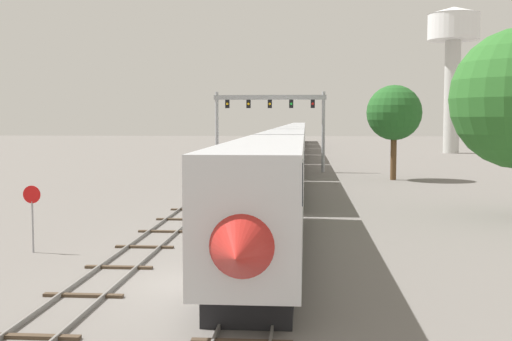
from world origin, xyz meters
TOP-DOWN VIEW (x-y plane):
  - ground_plane at (0.00, 0.00)m, footprint 400.00×400.00m
  - track_main at (2.00, 60.00)m, footprint 2.60×200.00m
  - track_near at (-3.50, 40.00)m, footprint 2.60×160.00m
  - passenger_train at (2.00, 72.29)m, footprint 3.04×156.86m
  - signal_gantry at (-0.25, 48.29)m, footprint 12.10×0.49m
  - water_tower at (28.03, 89.96)m, footprint 8.59×8.59m
  - stop_sign at (-8.00, 4.67)m, footprint 0.76×0.08m
  - trackside_tree_mid at (11.84, 39.84)m, footprint 5.15×5.15m

SIDE VIEW (x-z plane):
  - ground_plane at x=0.00m, z-range 0.00..0.00m
  - track_main at x=2.00m, z-range -0.01..0.15m
  - track_near at x=-3.50m, z-range -0.01..0.15m
  - stop_sign at x=-8.00m, z-range 0.43..3.31m
  - passenger_train at x=2.00m, z-range 0.21..5.01m
  - trackside_tree_mid at x=11.84m, z-range 1.82..10.70m
  - signal_gantry at x=-0.25m, z-range 2.00..10.64m
  - water_tower at x=28.03m, z-range 6.44..30.72m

